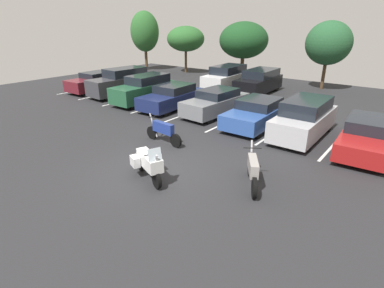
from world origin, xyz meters
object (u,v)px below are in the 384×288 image
motorcycle_third (253,170)px  car_blue (257,113)px  car_red (368,136)px  motorcycle_second (163,131)px  car_silver (305,119)px  car_far_black (259,81)px  car_charcoal (122,82)px  car_far_white (227,77)px  car_green (145,89)px  car_navy (173,97)px  car_grey (216,102)px  car_maroon (96,82)px  motorcycle_touring (148,163)px

motorcycle_third → car_blue: car_blue is taller
car_red → motorcycle_second: bearing=-148.5°
car_silver → car_far_black: bearing=128.9°
car_blue → car_red: bearing=-2.5°
car_silver → motorcycle_third: bearing=-87.2°
car_charcoal → car_far_white: car_charcoal is taller
motorcycle_second → car_charcoal: bearing=149.9°
car_green → car_far_white: car_far_white is taller
motorcycle_third → car_blue: 6.45m
car_navy → motorcycle_third: bearing=-34.1°
car_far_white → car_grey: bearing=-63.0°
car_green → car_far_black: size_ratio=0.96×
car_navy → car_far_black: car_far_black is taller
car_green → car_navy: (2.45, 0.04, -0.18)m
car_grey → car_red: size_ratio=0.97×
car_charcoal → motorcycle_third: bearing=-24.1°
car_green → car_far_black: 8.80m
motorcycle_third → car_maroon: (-16.68, 5.89, 0.16)m
motorcycle_second → car_green: bearing=142.0°
motorcycle_touring → car_maroon: 15.70m
car_charcoal → car_far_black: (7.69, 6.92, -0.08)m
car_far_white → motorcycle_third: bearing=-55.2°
car_far_white → car_green: bearing=-105.9°
car_navy → car_charcoal: bearing=175.6°
car_charcoal → motorcycle_touring: bearing=-36.4°
motorcycle_second → car_far_white: size_ratio=0.44×
car_charcoal → car_far_white: size_ratio=1.00×
motorcycle_third → motorcycle_touring: bearing=-148.9°
car_maroon → car_blue: size_ratio=0.96×
motorcycle_touring → car_far_white: (-6.00, 14.77, 0.28)m
car_silver → car_red: car_silver is taller
car_charcoal → car_silver: car_charcoal is taller
motorcycle_second → motorcycle_touring: bearing=-55.3°
car_green → car_red: 13.51m
motorcycle_third → car_far_white: 15.78m
motorcycle_second → car_blue: (2.21, 4.80, 0.14)m
motorcycle_third → car_silver: (-0.28, 5.74, 0.32)m
car_green → car_silver: bearing=-0.2°
motorcycle_touring → car_silver: bearing=70.1°
car_blue → car_red: car_blue is taller
car_red → car_far_white: size_ratio=0.98×
motorcycle_third → car_far_black: bearing=115.4°
car_charcoal → car_green: 2.94m
motorcycle_third → car_grey: car_grey is taller
motorcycle_second → car_red: 8.73m
car_grey → car_blue: bearing=-8.4°
car_maroon → car_green: (5.63, -0.11, 0.17)m
car_charcoal → car_red: (16.41, -0.64, -0.29)m
car_navy → car_silver: size_ratio=1.02×
car_maroon → car_blue: 13.92m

